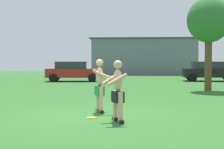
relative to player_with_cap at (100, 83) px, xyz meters
The scene contains 8 objects.
ground_plane 1.11m from the player_with_cap, 102.63° to the right, with size 80.00×80.00×0.00m, color #2D6628.
player_with_cap is the anchor object (origin of this frame).
player_in_black 1.66m from the player_with_cap, 67.15° to the right, with size 0.72×0.76×1.64m.
frisbee 1.39m from the player_with_cap, 96.71° to the right, with size 0.27×0.27×0.03m, color yellow.
car_black_near_post 17.84m from the player_with_cap, 66.52° to the left, with size 4.36×2.14×1.58m.
car_red_mid_lot 15.79m from the player_with_cap, 104.19° to the left, with size 4.47×2.41×1.58m.
outbuilding_behind_lot 29.92m from the player_with_cap, 85.90° to the left, with size 12.73×6.17×4.36m.
tree_near_building 9.82m from the player_with_cap, 57.10° to the left, with size 2.35×2.35×5.10m.
Camera 1 is at (1.24, -9.36, 1.62)m, focal length 51.23 mm.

